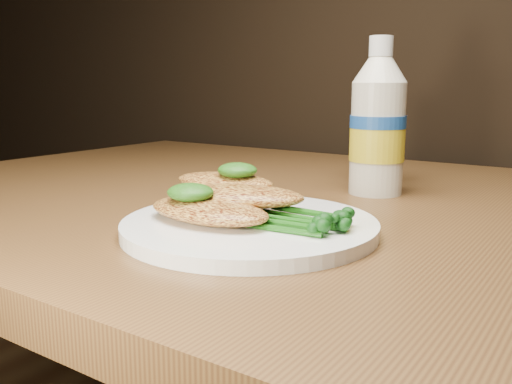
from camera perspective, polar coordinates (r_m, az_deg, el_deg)
The scene contains 9 objects.
plate at distance 0.53m, azimuth -0.66°, elevation -3.55°, with size 0.25×0.25×0.01m, color white.
chicken_front at distance 0.53m, azimuth -4.91°, elevation -1.93°, with size 0.13×0.07×0.02m, color gold.
chicken_mid at distance 0.55m, azimuth -1.89°, elevation -0.32°, with size 0.14×0.07×0.02m, color gold.
chicken_back at distance 0.59m, azimuth -3.28°, elevation 1.11°, with size 0.11×0.06×0.02m, color gold.
pesto_front at distance 0.53m, azimuth -6.78°, elevation -0.04°, with size 0.05×0.04×0.02m, color black.
pesto_back at distance 0.58m, azimuth -1.94°, elevation 2.26°, with size 0.04×0.04×0.02m, color black.
broccolini_bundle at distance 0.51m, azimuth 4.05°, elevation -2.58°, with size 0.12×0.10×0.02m, color #1B5913, non-canonical shape.
mayo_bottle at distance 0.73m, azimuth 12.49°, elevation 7.60°, with size 0.07×0.07×0.20m, color beige, non-canonical shape.
pepper_grinder at distance 0.82m, azimuth 11.74°, elevation 5.32°, with size 0.05×0.05×0.12m, color black, non-canonical shape.
Camera 1 is at (0.36, 0.44, 0.89)m, focal length 38.75 mm.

